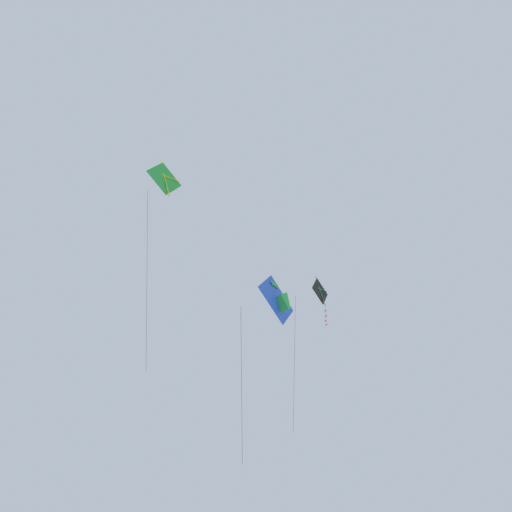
{
  "coord_description": "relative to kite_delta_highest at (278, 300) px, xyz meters",
  "views": [
    {
      "loc": [
        -24.59,
        -7.02,
        16.4
      ],
      "look_at": [
        -1.25,
        -0.66,
        26.55
      ],
      "focal_mm": 34.63,
      "sensor_mm": 36.0,
      "label": 1
    }
  ],
  "objects": [
    {
      "name": "kite_diamond_near_left",
      "position": [
        -0.09,
        6.08,
        7.22
      ],
      "size": [
        2.0,
        1.13,
        11.28
      ],
      "rotation": [
        0.33,
        0.0,
        2.87
      ],
      "color": "green"
    },
    {
      "name": "kite_diamond_near_right",
      "position": [
        8.16,
        -0.8,
        2.92
      ],
      "size": [
        3.8,
        2.55,
        9.17
      ],
      "rotation": [
        0.27,
        0.0,
        2.94
      ],
      "color": "black"
    },
    {
      "name": "kite_delta_highest",
      "position": [
        0.0,
        0.0,
        0.0
      ],
      "size": [
        3.54,
        2.56,
        7.68
      ],
      "rotation": [
        0.22,
        0.0,
        2.95
      ],
      "color": "blue"
    }
  ]
}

